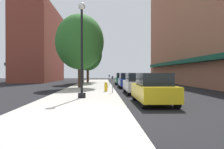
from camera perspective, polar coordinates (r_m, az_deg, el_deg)
name	(u,v)px	position (r m, az deg, el deg)	size (l,w,h in m)	color
ground_plane	(126,87)	(26.13, 3.62, -3.24)	(90.00, 90.00, 0.00)	black
sidewalk_slab	(92,86)	(27.02, -5.08, -2.99)	(4.80, 50.00, 0.12)	#B7B2A8
building_right_brick	(204,17)	(33.76, 22.30, 13.31)	(6.80, 40.00, 18.48)	#9E6047
building_far_background	(41,45)	(46.92, -17.64, 7.08)	(6.80, 18.00, 14.29)	brown
lamppost	(82,48)	(14.15, -7.67, 6.64)	(0.48, 0.48, 5.90)	black
fire_hydrant	(106,87)	(18.85, -1.55, -3.07)	(0.33, 0.26, 0.79)	gold
parking_meter_near	(109,79)	(26.92, -0.73, -1.11)	(0.14, 0.09, 1.31)	slate
parking_meter_far	(112,82)	(17.49, 0.11, -1.93)	(0.14, 0.09, 1.31)	slate
tree_near	(88,54)	(37.61, -6.17, 5.13)	(4.75, 4.75, 7.38)	#422D1E
tree_mid	(82,49)	(33.27, -7.53, 6.30)	(5.03, 5.03, 7.86)	#4C3823
tree_far	(80,42)	(24.21, -8.18, 8.18)	(5.09, 5.09, 7.75)	#422D1E
car_yellow	(153,89)	(12.22, 10.41, -3.62)	(1.80, 4.30, 1.66)	black
car_silver	(136,84)	(18.15, 6.22, -2.30)	(1.80, 4.30, 1.66)	black
car_blue	(127,81)	(25.20, 3.83, -1.53)	(1.80, 4.30, 1.66)	black
car_green	(122,79)	(32.23, 2.49, -1.11)	(1.80, 4.30, 1.66)	black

